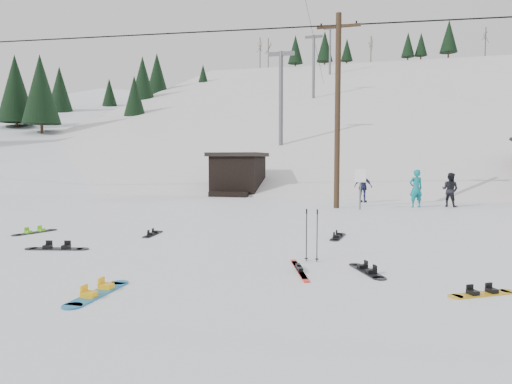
# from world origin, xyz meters

# --- Properties ---
(ground) EXTENTS (200.00, 200.00, 0.00)m
(ground) POSITION_xyz_m (0.00, 0.00, 0.00)
(ground) COLOR white
(ground) RESTS_ON ground
(ski_slope) EXTENTS (60.00, 85.24, 65.97)m
(ski_slope) POSITION_xyz_m (0.00, 55.00, -12.00)
(ski_slope) COLOR silver
(ski_slope) RESTS_ON ground
(ridge_left) EXTENTS (47.54, 95.03, 58.38)m
(ridge_left) POSITION_xyz_m (-36.00, 48.00, -11.00)
(ridge_left) COLOR white
(ridge_left) RESTS_ON ground
(treeline_left) EXTENTS (20.00, 64.00, 10.00)m
(treeline_left) POSITION_xyz_m (-34.00, 40.00, 0.00)
(treeline_left) COLOR black
(treeline_left) RESTS_ON ground
(treeline_crest) EXTENTS (50.00, 6.00, 10.00)m
(treeline_crest) POSITION_xyz_m (0.00, 86.00, 0.00)
(treeline_crest) COLOR black
(treeline_crest) RESTS_ON ski_slope
(utility_pole) EXTENTS (2.00, 0.26, 9.00)m
(utility_pole) POSITION_xyz_m (2.00, 14.00, 4.68)
(utility_pole) COLOR #3A2819
(utility_pole) RESTS_ON ground
(trail_sign) EXTENTS (0.50, 0.09, 1.85)m
(trail_sign) POSITION_xyz_m (3.10, 13.58, 1.27)
(trail_sign) COLOR #595B60
(trail_sign) RESTS_ON ground
(lift_hut) EXTENTS (3.40, 4.10, 2.75)m
(lift_hut) POSITION_xyz_m (-5.00, 20.94, 1.36)
(lift_hut) COLOR black
(lift_hut) RESTS_ON ground
(lift_tower_near) EXTENTS (2.20, 0.36, 8.00)m
(lift_tower_near) POSITION_xyz_m (-4.00, 30.00, 7.86)
(lift_tower_near) COLOR #595B60
(lift_tower_near) RESTS_ON ski_slope
(lift_tower_mid) EXTENTS (2.20, 0.36, 8.00)m
(lift_tower_mid) POSITION_xyz_m (-4.00, 50.00, 14.36)
(lift_tower_mid) COLOR #595B60
(lift_tower_mid) RESTS_ON ski_slope
(lift_tower_far) EXTENTS (2.20, 0.36, 8.00)m
(lift_tower_far) POSITION_xyz_m (-4.00, 70.00, 20.86)
(lift_tower_far) COLOR #595B60
(lift_tower_far) RESTS_ON ski_slope
(hero_snowboard) EXTENTS (0.34, 1.69, 0.12)m
(hero_snowboard) POSITION_xyz_m (-0.70, -1.09, 0.03)
(hero_snowboard) COLOR #1A75AD
(hero_snowboard) RESTS_ON ground
(hero_skis) EXTENTS (0.69, 1.83, 0.10)m
(hero_skis) POSITION_xyz_m (2.31, 1.42, 0.03)
(hero_skis) COLOR red
(hero_skis) RESTS_ON ground
(ski_poles) EXTENTS (0.32, 0.09, 1.17)m
(ski_poles) POSITION_xyz_m (2.43, 2.35, 0.60)
(ski_poles) COLOR black
(ski_poles) RESTS_ON ground
(board_scatter_a) EXTENTS (1.60, 0.59, 0.11)m
(board_scatter_a) POSITION_xyz_m (-3.99, 2.06, 0.03)
(board_scatter_a) COLOR black
(board_scatter_a) RESTS_ON ground
(board_scatter_b) EXTENTS (0.38, 1.31, 0.09)m
(board_scatter_b) POSITION_xyz_m (-2.72, 4.75, 0.02)
(board_scatter_b) COLOR black
(board_scatter_b) RESTS_ON ground
(board_scatter_c) EXTENTS (0.60, 1.45, 0.10)m
(board_scatter_c) POSITION_xyz_m (-6.43, 4.13, 0.03)
(board_scatter_c) COLOR black
(board_scatter_c) RESTS_ON ground
(board_scatter_d) EXTENTS (0.76, 1.31, 0.10)m
(board_scatter_d) POSITION_xyz_m (3.65, 1.67, 0.03)
(board_scatter_d) COLOR black
(board_scatter_d) RESTS_ON ground
(board_scatter_e) EXTENTS (1.17, 0.81, 0.09)m
(board_scatter_e) POSITION_xyz_m (5.55, 0.55, 0.02)
(board_scatter_e) COLOR gold
(board_scatter_e) RESTS_ON ground
(board_scatter_f) EXTENTS (0.38, 1.42, 0.10)m
(board_scatter_f) POSITION_xyz_m (2.74, 5.68, 0.03)
(board_scatter_f) COLOR black
(board_scatter_f) RESTS_ON ground
(skier_teal) EXTENTS (0.78, 0.66, 1.81)m
(skier_teal) POSITION_xyz_m (5.64, 15.27, 0.90)
(skier_teal) COLOR #0C777C
(skier_teal) RESTS_ON ground
(skier_dark) EXTENTS (1.01, 0.95, 1.65)m
(skier_dark) POSITION_xyz_m (7.26, 15.96, 0.83)
(skier_dark) COLOR black
(skier_dark) RESTS_ON ground
(skier_navy) EXTENTS (1.06, 0.72, 1.68)m
(skier_navy) POSITION_xyz_m (3.13, 17.25, 0.84)
(skier_navy) COLOR #1C2347
(skier_navy) RESTS_ON ground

